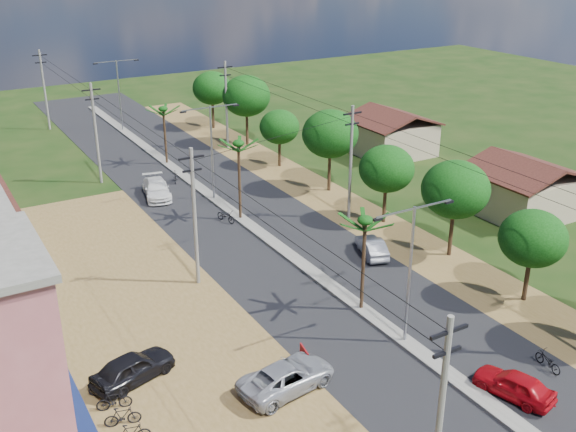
# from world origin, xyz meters

# --- Properties ---
(ground) EXTENTS (160.00, 160.00, 0.00)m
(ground) POSITION_xyz_m (0.00, 0.00, 0.00)
(ground) COLOR black
(ground) RESTS_ON ground
(road) EXTENTS (12.00, 110.00, 0.04)m
(road) POSITION_xyz_m (0.00, 15.00, 0.02)
(road) COLOR black
(road) RESTS_ON ground
(median) EXTENTS (1.00, 90.00, 0.18)m
(median) POSITION_xyz_m (0.00, 18.00, 0.09)
(median) COLOR #605E56
(median) RESTS_ON ground
(dirt_lot_west) EXTENTS (18.00, 46.00, 0.04)m
(dirt_lot_west) POSITION_xyz_m (-15.00, 8.00, 0.02)
(dirt_lot_west) COLOR brown
(dirt_lot_west) RESTS_ON ground
(dirt_shoulder_east) EXTENTS (5.00, 90.00, 0.03)m
(dirt_shoulder_east) POSITION_xyz_m (8.50, 15.00, 0.01)
(dirt_shoulder_east) COLOR brown
(dirt_shoulder_east) RESTS_ON ground
(house_east_near) EXTENTS (7.60, 7.50, 4.60)m
(house_east_near) POSITION_xyz_m (20.00, 10.00, 2.39)
(house_east_near) COLOR tan
(house_east_near) RESTS_ON ground
(house_east_far) EXTENTS (7.60, 7.50, 4.60)m
(house_east_far) POSITION_xyz_m (21.00, 28.00, 2.39)
(house_east_far) COLOR tan
(house_east_far) RESTS_ON ground
(tree_east_b) EXTENTS (4.00, 4.00, 5.83)m
(tree_east_b) POSITION_xyz_m (9.30, 0.00, 4.11)
(tree_east_b) COLOR black
(tree_east_b) RESTS_ON ground
(tree_east_c) EXTENTS (4.60, 4.60, 6.83)m
(tree_east_c) POSITION_xyz_m (9.70, 7.00, 4.86)
(tree_east_c) COLOR black
(tree_east_c) RESTS_ON ground
(tree_east_d) EXTENTS (4.20, 4.20, 6.13)m
(tree_east_d) POSITION_xyz_m (9.40, 14.00, 4.34)
(tree_east_d) COLOR black
(tree_east_d) RESTS_ON ground
(tree_east_e) EXTENTS (4.80, 4.80, 7.14)m
(tree_east_e) POSITION_xyz_m (9.60, 22.00, 5.09)
(tree_east_e) COLOR black
(tree_east_e) RESTS_ON ground
(tree_east_f) EXTENTS (3.80, 3.80, 5.52)m
(tree_east_f) POSITION_xyz_m (9.20, 30.00, 3.89)
(tree_east_f) COLOR black
(tree_east_f) RESTS_ON ground
(tree_east_g) EXTENTS (5.00, 5.00, 7.38)m
(tree_east_g) POSITION_xyz_m (9.80, 38.00, 5.24)
(tree_east_g) COLOR black
(tree_east_g) RESTS_ON ground
(tree_east_h) EXTENTS (4.40, 4.40, 6.52)m
(tree_east_h) POSITION_xyz_m (9.50, 46.00, 4.64)
(tree_east_h) COLOR black
(tree_east_h) RESTS_ON ground
(palm_median_near) EXTENTS (2.00, 2.00, 6.15)m
(palm_median_near) POSITION_xyz_m (0.00, 4.00, 5.54)
(palm_median_near) COLOR black
(palm_median_near) RESTS_ON ground
(palm_median_mid) EXTENTS (2.00, 2.00, 6.55)m
(palm_median_mid) POSITION_xyz_m (0.00, 20.00, 5.90)
(palm_median_mid) COLOR black
(palm_median_mid) RESTS_ON ground
(palm_median_far) EXTENTS (2.00, 2.00, 5.85)m
(palm_median_far) POSITION_xyz_m (0.00, 36.00, 5.26)
(palm_median_far) COLOR black
(palm_median_far) RESTS_ON ground
(streetlight_near) EXTENTS (5.10, 0.18, 8.00)m
(streetlight_near) POSITION_xyz_m (0.00, 0.00, 4.79)
(streetlight_near) COLOR gray
(streetlight_near) RESTS_ON ground
(streetlight_mid) EXTENTS (5.10, 0.18, 8.00)m
(streetlight_mid) POSITION_xyz_m (0.00, 25.00, 4.79)
(streetlight_mid) COLOR gray
(streetlight_mid) RESTS_ON ground
(streetlight_far) EXTENTS (5.10, 0.18, 8.00)m
(streetlight_far) POSITION_xyz_m (0.00, 50.00, 4.79)
(streetlight_far) COLOR gray
(streetlight_far) RESTS_ON ground
(utility_pole_w_a) EXTENTS (1.60, 0.24, 9.00)m
(utility_pole_w_a) POSITION_xyz_m (-7.00, -10.00, 4.76)
(utility_pole_w_a) COLOR #605E56
(utility_pole_w_a) RESTS_ON ground
(utility_pole_w_b) EXTENTS (1.60, 0.24, 9.00)m
(utility_pole_w_b) POSITION_xyz_m (-7.00, 12.00, 4.76)
(utility_pole_w_b) COLOR #605E56
(utility_pole_w_b) RESTS_ON ground
(utility_pole_w_c) EXTENTS (1.60, 0.24, 9.00)m
(utility_pole_w_c) POSITION_xyz_m (-7.00, 34.00, 4.76)
(utility_pole_w_c) COLOR #605E56
(utility_pole_w_c) RESTS_ON ground
(utility_pole_w_d) EXTENTS (1.60, 0.24, 9.00)m
(utility_pole_w_d) POSITION_xyz_m (-7.00, 55.00, 4.76)
(utility_pole_w_d) COLOR #605E56
(utility_pole_w_d) RESTS_ON ground
(utility_pole_e_b) EXTENTS (1.60, 0.24, 9.00)m
(utility_pole_e_b) POSITION_xyz_m (7.50, 16.00, 4.76)
(utility_pole_e_b) COLOR #605E56
(utility_pole_e_b) RESTS_ON ground
(utility_pole_e_c) EXTENTS (1.60, 0.24, 9.00)m
(utility_pole_e_c) POSITION_xyz_m (7.50, 38.00, 4.76)
(utility_pole_e_c) COLOR #605E56
(utility_pole_e_c) RESTS_ON ground
(car_red_near) EXTENTS (2.58, 4.19, 1.33)m
(car_red_near) POSITION_xyz_m (1.50, -6.28, 0.67)
(car_red_near) COLOR #9E0810
(car_red_near) RESTS_ON ground
(car_silver_mid) EXTENTS (2.54, 4.09, 1.27)m
(car_silver_mid) POSITION_xyz_m (5.00, 9.68, 0.64)
(car_silver_mid) COLOR #9A9CA1
(car_silver_mid) RESTS_ON ground
(car_white_far) EXTENTS (3.05, 5.32, 1.45)m
(car_white_far) POSITION_xyz_m (-3.95, 27.96, 0.73)
(car_white_far) COLOR silver
(car_white_far) RESTS_ON ground
(car_parked_silver) EXTENTS (5.33, 3.06, 1.40)m
(car_parked_silver) POSITION_xyz_m (-7.60, -0.31, 0.70)
(car_parked_silver) COLOR #9A9CA1
(car_parked_silver) RESTS_ON ground
(car_parked_dark) EXTENTS (4.71, 2.99, 1.49)m
(car_parked_dark) POSITION_xyz_m (-13.85, 4.13, 0.75)
(car_parked_dark) COLOR black
(car_parked_dark) RESTS_ON ground
(moto_rider_east) EXTENTS (0.78, 1.78, 0.91)m
(moto_rider_east) POSITION_xyz_m (4.74, -5.59, 0.45)
(moto_rider_east) COLOR black
(moto_rider_east) RESTS_ON ground
(moto_rider_west_a) EXTENTS (1.19, 1.98, 0.98)m
(moto_rider_west_a) POSITION_xyz_m (-1.20, 20.11, 0.49)
(moto_rider_west_a) COLOR black
(moto_rider_west_a) RESTS_ON ground
(moto_rider_west_b) EXTENTS (1.01, 1.72, 1.00)m
(moto_rider_west_b) POSITION_xyz_m (-1.20, 30.69, 0.50)
(moto_rider_west_b) COLOR black
(moto_rider_west_b) RESTS_ON ground
(roadside_sign) EXTENTS (0.27, 1.11, 0.93)m
(roadside_sign) POSITION_xyz_m (-5.75, 1.10, 0.46)
(roadside_sign) COLOR maroon
(roadside_sign) RESTS_ON ground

